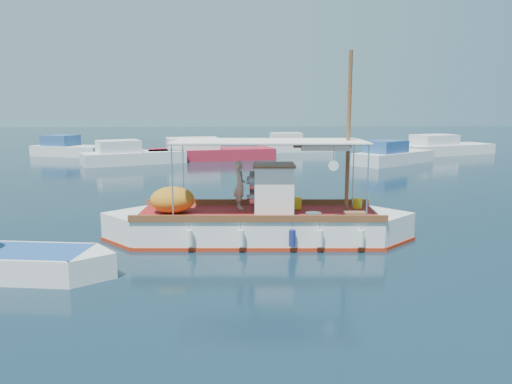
{
  "coord_description": "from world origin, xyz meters",
  "views": [
    {
      "loc": [
        -1.82,
        -14.36,
        3.85
      ],
      "look_at": [
        -0.82,
        0.0,
        1.36
      ],
      "focal_mm": 35.0,
      "sensor_mm": 36.0,
      "label": 1
    }
  ],
  "objects": [
    {
      "name": "bg_boat_n",
      "position": [
        -2.84,
        21.83,
        0.49
      ],
      "size": [
        9.36,
        4.36,
        1.8
      ],
      "rotation": [
        0.0,
        0.0,
        0.18
      ],
      "color": "#A61B2F",
      "rests_on": "ground"
    },
    {
      "name": "bg_boat_far_w",
      "position": [
        -13.7,
        25.28,
        0.49
      ],
      "size": [
        6.21,
        4.29,
        1.8
      ],
      "rotation": [
        0.0,
        0.0,
        -0.38
      ],
      "color": "silver",
      "rests_on": "ground"
    },
    {
      "name": "bg_boat_far_n",
      "position": [
        4.38,
        27.79,
        0.49
      ],
      "size": [
        6.39,
        2.61,
        1.8
      ],
      "rotation": [
        0.0,
        0.0,
        0.1
      ],
      "color": "silver",
      "rests_on": "ground"
    },
    {
      "name": "bg_boat_e",
      "position": [
        15.89,
        24.41,
        0.49
      ],
      "size": [
        8.46,
        5.13,
        1.8
      ],
      "rotation": [
        0.0,
        0.0,
        0.34
      ],
      "color": "silver",
      "rests_on": "ground"
    },
    {
      "name": "ground",
      "position": [
        0.0,
        0.0,
        0.0
      ],
      "size": [
        160.0,
        160.0,
        0.0
      ],
      "primitive_type": "plane",
      "color": "black",
      "rests_on": "ground"
    },
    {
      "name": "fishing_caique",
      "position": [
        -0.84,
        -0.37,
        0.48
      ],
      "size": [
        9.04,
        2.98,
        5.53
      ],
      "rotation": [
        0.0,
        0.0,
        -0.07
      ],
      "color": "white",
      "rests_on": "ground"
    },
    {
      "name": "bg_boat_nw",
      "position": [
        -7.91,
        19.51,
        0.49
      ],
      "size": [
        7.07,
        4.81,
        1.8
      ],
      "rotation": [
        0.0,
        0.0,
        0.4
      ],
      "color": "silver",
      "rests_on": "ground"
    },
    {
      "name": "dinghy",
      "position": [
        -6.94,
        -2.95,
        0.28
      ],
      "size": [
        5.37,
        2.13,
        1.33
      ],
      "rotation": [
        0.0,
        0.0,
        -0.16
      ],
      "color": "white",
      "rests_on": "ground"
    },
    {
      "name": "bg_boat_ne",
      "position": [
        9.6,
        18.27,
        0.49
      ],
      "size": [
        6.44,
        5.57,
        1.8
      ],
      "rotation": [
        0.0,
        0.0,
        0.64
      ],
      "color": "silver",
      "rests_on": "ground"
    }
  ]
}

